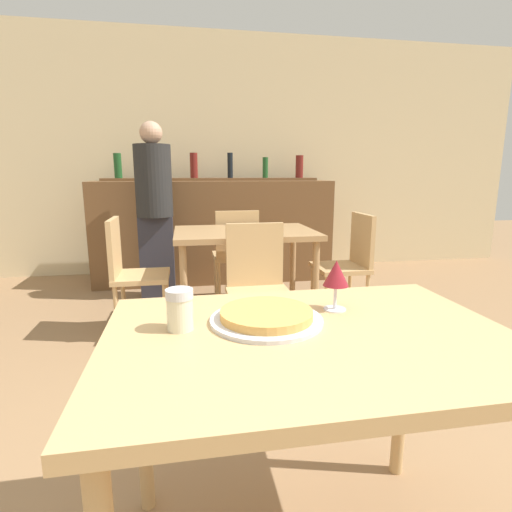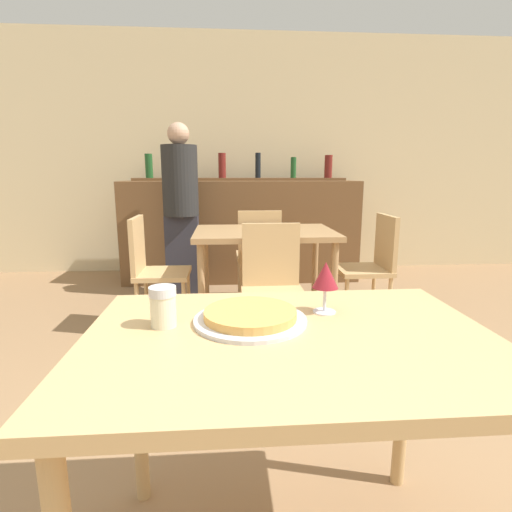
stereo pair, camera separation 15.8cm
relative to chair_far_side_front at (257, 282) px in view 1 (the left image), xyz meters
name	(u,v)px [view 1 (the left image)]	position (x,y,z in m)	size (l,w,h in m)	color
wall_back	(210,156)	(-0.13, 2.52, 0.89)	(8.00, 0.05, 2.80)	beige
dining_table_near	(309,363)	(-0.13, -1.48, 0.18)	(1.10, 0.78, 0.78)	tan
dining_table_far	(245,242)	(0.00, 0.54, 0.17)	(1.06, 0.74, 0.77)	#A87F51
bar_counter	(214,231)	(-0.13, 2.02, 0.05)	(2.60, 0.56, 1.11)	brown
bar_back_shelf	(212,175)	(-0.13, 2.16, 0.67)	(2.39, 0.24, 0.31)	brown
chair_far_side_front	(257,282)	(0.00, 0.00, 0.00)	(0.40, 0.40, 0.88)	tan
chair_far_side_back	(236,250)	(0.00, 1.09, 0.00)	(0.40, 0.40, 0.88)	tan
chair_far_side_left	(130,268)	(-0.86, 0.54, 0.00)	(0.40, 0.40, 0.88)	tan
chair_far_side_right	(349,259)	(0.86, 0.54, 0.00)	(0.40, 0.40, 0.88)	tan
pizza_tray	(266,317)	(-0.23, -1.38, 0.28)	(0.33, 0.33, 0.04)	silver
cheese_shaker	(180,309)	(-0.47, -1.40, 0.33)	(0.08, 0.08, 0.11)	beige
person_standing	(155,205)	(-0.73, 1.44, 0.39)	(0.34, 0.34, 1.66)	#2D2D38
wine_glass	(336,275)	(0.01, -1.32, 0.38)	(0.08, 0.08, 0.16)	silver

